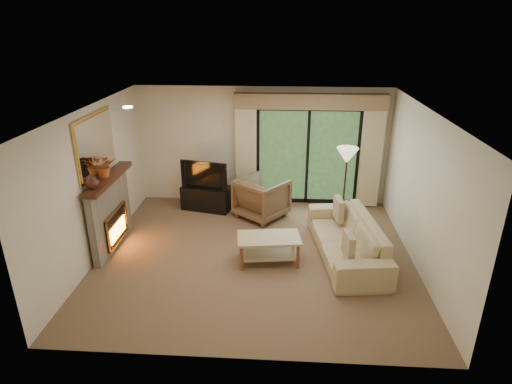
# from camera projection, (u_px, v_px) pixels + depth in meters

# --- Properties ---
(floor) EXTENTS (5.50, 5.50, 0.00)m
(floor) POSITION_uv_depth(u_px,v_px,m) (255.00, 255.00, 7.62)
(floor) COLOR brown
(floor) RESTS_ON ground
(ceiling) EXTENTS (5.50, 5.50, 0.00)m
(ceiling) POSITION_uv_depth(u_px,v_px,m) (255.00, 110.00, 6.64)
(ceiling) COLOR silver
(ceiling) RESTS_ON ground
(wall_back) EXTENTS (5.00, 0.00, 5.00)m
(wall_back) POSITION_uv_depth(u_px,v_px,m) (262.00, 146.00, 9.44)
(wall_back) COLOR beige
(wall_back) RESTS_ON ground
(wall_front) EXTENTS (5.00, 0.00, 5.00)m
(wall_front) POSITION_uv_depth(u_px,v_px,m) (240.00, 269.00, 4.82)
(wall_front) COLOR beige
(wall_front) RESTS_ON ground
(wall_left) EXTENTS (0.00, 5.00, 5.00)m
(wall_left) POSITION_uv_depth(u_px,v_px,m) (94.00, 184.00, 7.29)
(wall_left) COLOR beige
(wall_left) RESTS_ON ground
(wall_right) EXTENTS (0.00, 5.00, 5.00)m
(wall_right) POSITION_uv_depth(u_px,v_px,m) (423.00, 192.00, 6.97)
(wall_right) COLOR beige
(wall_right) RESTS_ON ground
(fireplace) EXTENTS (0.24, 1.70, 1.37)m
(fireplace) POSITION_uv_depth(u_px,v_px,m) (110.00, 212.00, 7.70)
(fireplace) COLOR slate
(fireplace) RESTS_ON floor
(mirror) EXTENTS (0.07, 1.45, 1.02)m
(mirror) POSITION_uv_depth(u_px,v_px,m) (96.00, 144.00, 7.23)
(mirror) COLOR gold
(mirror) RESTS_ON wall_left
(sliding_door) EXTENTS (2.26, 0.10, 2.16)m
(sliding_door) POSITION_uv_depth(u_px,v_px,m) (307.00, 156.00, 9.41)
(sliding_door) COLOR black
(sliding_door) RESTS_ON floor
(curtain_left) EXTENTS (0.45, 0.18, 2.35)m
(curtain_left) POSITION_uv_depth(u_px,v_px,m) (246.00, 152.00, 9.35)
(curtain_left) COLOR #CBB98F
(curtain_left) RESTS_ON floor
(curtain_right) EXTENTS (0.45, 0.18, 2.35)m
(curtain_right) POSITION_uv_depth(u_px,v_px,m) (371.00, 155.00, 9.19)
(curtain_right) COLOR #CBB98F
(curtain_right) RESTS_ON floor
(cornice) EXTENTS (3.20, 0.24, 0.32)m
(cornice) POSITION_uv_depth(u_px,v_px,m) (310.00, 101.00, 8.87)
(cornice) COLOR #927454
(cornice) RESTS_ON wall_back
(media_console) EXTENTS (1.14, 0.70, 0.53)m
(media_console) POSITION_uv_depth(u_px,v_px,m) (207.00, 198.00, 9.39)
(media_console) COLOR black
(media_console) RESTS_ON floor
(tv) EXTENTS (1.04, 0.37, 0.60)m
(tv) POSITION_uv_depth(u_px,v_px,m) (206.00, 173.00, 9.18)
(tv) COLOR black
(tv) RESTS_ON media_console
(armchair) EXTENTS (1.29, 1.30, 0.85)m
(armchair) POSITION_uv_depth(u_px,v_px,m) (262.00, 198.00, 8.97)
(armchair) COLOR brown
(armchair) RESTS_ON floor
(sofa) EXTENTS (1.24, 2.51, 0.70)m
(sofa) POSITION_uv_depth(u_px,v_px,m) (347.00, 238.00, 7.49)
(sofa) COLOR tan
(sofa) RESTS_ON floor
(pillow_near) EXTENTS (0.16, 0.42, 0.41)m
(pillow_near) POSITION_uv_depth(u_px,v_px,m) (348.00, 245.00, 6.76)
(pillow_near) COLOR brown
(pillow_near) RESTS_ON sofa
(pillow_far) EXTENTS (0.16, 0.43, 0.42)m
(pillow_far) POSITION_uv_depth(u_px,v_px,m) (338.00, 209.00, 8.04)
(pillow_far) COLOR brown
(pillow_far) RESTS_ON sofa
(coffee_table) EXTENTS (1.13, 0.71, 0.48)m
(coffee_table) POSITION_uv_depth(u_px,v_px,m) (269.00, 249.00, 7.35)
(coffee_table) COLOR tan
(coffee_table) RESTS_ON floor
(floor_lamp) EXTENTS (0.47, 0.47, 1.60)m
(floor_lamp) POSITION_uv_depth(u_px,v_px,m) (345.00, 186.00, 8.57)
(floor_lamp) COLOR beige
(floor_lamp) RESTS_ON floor
(vase) EXTENTS (0.29, 0.29, 0.24)m
(vase) POSITION_uv_depth(u_px,v_px,m) (92.00, 181.00, 6.87)
(vase) COLOR #3E1E13
(vase) RESTS_ON fireplace
(branches) EXTENTS (0.47, 0.44, 0.42)m
(branches) POSITION_uv_depth(u_px,v_px,m) (104.00, 166.00, 7.32)
(branches) COLOR #B65420
(branches) RESTS_ON fireplace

